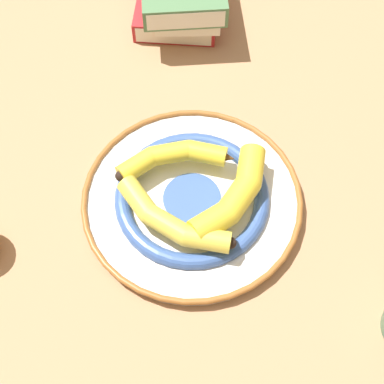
% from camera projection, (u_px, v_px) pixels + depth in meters
% --- Properties ---
extents(ground_plane, '(2.80, 2.80, 0.00)m').
position_uv_depth(ground_plane, '(185.00, 188.00, 0.85)').
color(ground_plane, '#A87A56').
extents(decorative_bowl, '(0.34, 0.34, 0.03)m').
position_uv_depth(decorative_bowl, '(192.00, 199.00, 0.82)').
color(decorative_bowl, white).
rests_on(decorative_bowl, ground_plane).
extents(banana_a, '(0.19, 0.06, 0.03)m').
position_uv_depth(banana_a, '(174.00, 157.00, 0.82)').
color(banana_a, yellow).
rests_on(banana_a, decorative_bowl).
extents(banana_b, '(0.16, 0.15, 0.03)m').
position_uv_depth(banana_b, '(168.00, 220.00, 0.77)').
color(banana_b, gold).
rests_on(banana_b, decorative_bowl).
extents(banana_c, '(0.15, 0.16, 0.04)m').
position_uv_depth(banana_c, '(233.00, 197.00, 0.78)').
color(banana_c, yellow).
rests_on(banana_c, decorative_bowl).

